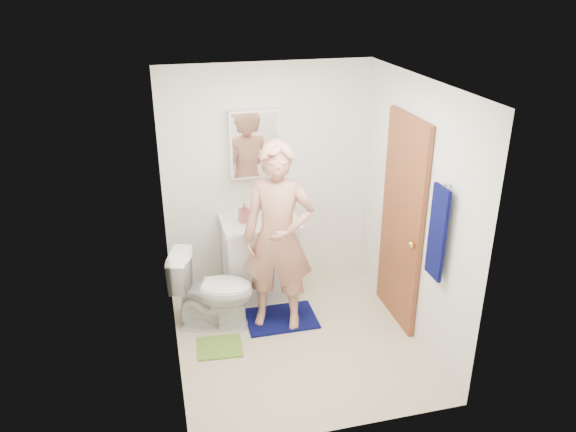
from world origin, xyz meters
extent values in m
cube|color=beige|center=(0.00, 0.00, -0.01)|extent=(2.20, 2.40, 0.02)
cube|color=white|center=(0.00, 0.00, 2.41)|extent=(2.20, 2.40, 0.02)
cube|color=white|center=(0.00, 1.21, 1.20)|extent=(2.20, 0.02, 2.40)
cube|color=white|center=(0.00, -1.21, 1.20)|extent=(2.20, 0.02, 2.40)
cube|color=white|center=(-1.11, 0.00, 1.20)|extent=(0.02, 2.40, 2.40)
cube|color=white|center=(1.11, 0.00, 1.20)|extent=(0.02, 2.40, 2.40)
cube|color=white|center=(-0.15, 0.91, 0.40)|extent=(0.75, 0.55, 0.80)
cube|color=white|center=(-0.15, 0.91, 0.83)|extent=(0.79, 0.59, 0.05)
cylinder|color=white|center=(-0.15, 0.91, 0.84)|extent=(0.40, 0.40, 0.03)
cylinder|color=silver|center=(-0.15, 1.09, 0.91)|extent=(0.03, 0.03, 0.12)
cube|color=white|center=(-0.15, 1.14, 1.60)|extent=(0.50, 0.12, 0.70)
cube|color=white|center=(-0.15, 1.08, 1.60)|extent=(0.46, 0.01, 0.66)
cube|color=#994E2A|center=(1.07, 0.15, 1.02)|extent=(0.05, 0.80, 2.05)
sphere|color=gold|center=(1.03, -0.17, 0.95)|extent=(0.07, 0.07, 0.07)
cube|color=#070B48|center=(1.03, -0.57, 1.25)|extent=(0.03, 0.24, 0.80)
cylinder|color=silver|center=(1.07, -0.57, 1.67)|extent=(0.06, 0.02, 0.02)
imported|color=white|center=(-0.72, 0.42, 0.40)|extent=(0.87, 0.63, 0.79)
cube|color=#070B48|center=(-0.07, 0.34, 0.01)|extent=(0.70, 0.50, 0.02)
cube|color=olive|center=(-0.73, 0.02, 0.01)|extent=(0.43, 0.37, 0.02)
imported|color=#B2535B|center=(-0.31, 0.90, 0.96)|extent=(0.12, 0.12, 0.21)
imported|color=#783F8B|center=(-0.03, 0.99, 0.90)|extent=(0.15, 0.15, 0.10)
imported|color=tan|center=(-0.10, 0.28, 0.94)|extent=(0.78, 0.65, 1.83)
camera|label=1|loc=(-1.15, -4.27, 3.20)|focal=35.00mm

